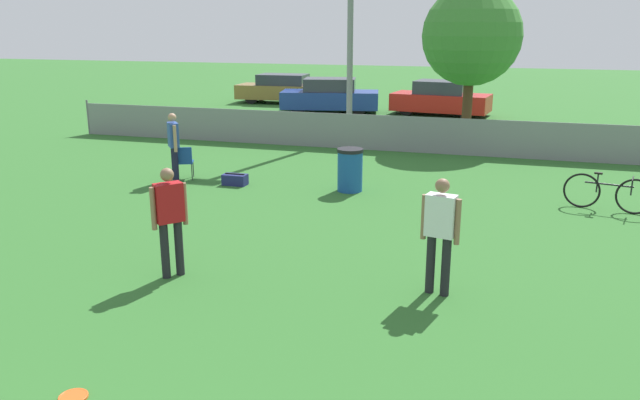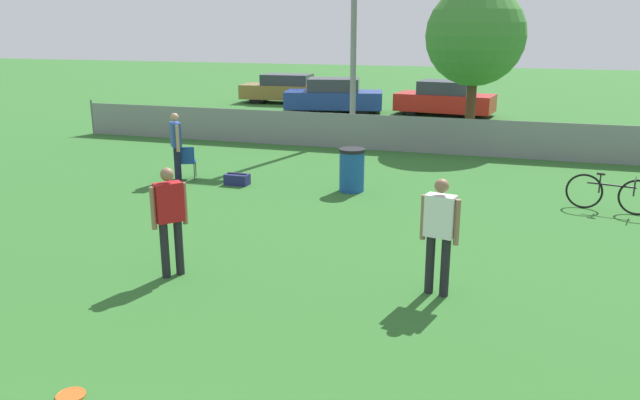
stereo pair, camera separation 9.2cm
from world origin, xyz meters
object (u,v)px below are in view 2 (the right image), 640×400
spectator_in_blue (176,142)px  gear_bag_sideline (237,179)px  player_thrower_red (170,214)px  frisbee_disc (71,395)px  parked_car_tan (287,89)px  folding_chair_sideline (187,160)px  bicycle_sideline (611,194)px  parked_car_blue (334,96)px  tree_near_pole (475,36)px  trash_bin (352,170)px  player_receiver_white (439,229)px  parked_car_red (445,99)px

spectator_in_blue → gear_bag_sideline: spectator_in_blue is taller
spectator_in_blue → player_thrower_red: bearing=169.5°
player_thrower_red → gear_bag_sideline: 5.82m
player_thrower_red → frisbee_disc: player_thrower_red is taller
parked_car_tan → spectator_in_blue: bearing=-81.8°
frisbee_disc → folding_chair_sideline: folding_chair_sideline is taller
parked_car_tan → frisbee_disc: bearing=-77.2°
gear_bag_sideline → frisbee_disc: bearing=-76.3°
bicycle_sideline → parked_car_blue: (-9.79, 13.10, 0.34)m
player_thrower_red → tree_near_pole: bearing=25.0°
bicycle_sideline → parked_car_tan: size_ratio=0.38×
spectator_in_blue → trash_bin: (4.42, 0.29, -0.47)m
tree_near_pole → player_receiver_white: (0.54, -12.69, -2.43)m
tree_near_pole → player_thrower_red: 13.87m
trash_bin → parked_car_tan: (-7.44, 15.75, 0.19)m
bicycle_sideline → parked_car_tan: 20.44m
parked_car_tan → parked_car_red: parked_car_red is taller
parked_car_red → player_receiver_white: bearing=-76.1°
frisbee_disc → bicycle_sideline: bicycle_sideline is taller
tree_near_pole → player_thrower_red: size_ratio=2.93×
player_receiver_white → spectator_in_blue: bearing=157.1°
gear_bag_sideline → parked_car_tan: bearing=106.1°
player_thrower_red → folding_chair_sideline: player_thrower_red is taller
player_receiver_white → parked_car_tan: player_receiver_white is taller
player_thrower_red → bicycle_sideline: 9.03m
bicycle_sideline → gear_bag_sideline: size_ratio=2.98×
bicycle_sideline → parked_car_blue: bearing=139.0°
frisbee_disc → parked_car_red: 22.79m
trash_bin → parked_car_blue: (-4.23, 13.06, 0.22)m
parked_car_tan → parked_car_red: size_ratio=1.07×
folding_chair_sideline → gear_bag_sideline: folding_chair_sideline is taller
parked_car_tan → parked_car_blue: bearing=-42.4°
tree_near_pole → player_receiver_white: bearing=-87.6°
tree_near_pole → player_receiver_white: size_ratio=2.93×
tree_near_pole → folding_chair_sideline: size_ratio=5.97×
spectator_in_blue → gear_bag_sideline: 1.81m
spectator_in_blue → trash_bin: 4.46m
folding_chair_sideline → parked_car_blue: size_ratio=0.19×
player_receiver_white → frisbee_disc: size_ratio=5.71×
player_thrower_red → parked_car_red: (1.93, 19.50, -0.30)m
player_thrower_red → folding_chair_sideline: (-2.92, 5.71, -0.50)m
tree_near_pole → folding_chair_sideline: 10.27m
parked_car_blue → spectator_in_blue: bearing=-102.3°
player_receiver_white → bicycle_sideline: player_receiver_white is taller
frisbee_disc → trash_bin: 9.11m
spectator_in_blue → frisbee_disc: size_ratio=5.63×
player_thrower_red → bicycle_sideline: bearing=-10.4°
parked_car_tan → parked_car_red: bearing=-16.9°
tree_near_pole → parked_car_red: size_ratio=1.17×
trash_bin → folding_chair_sideline: bearing=-178.5°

